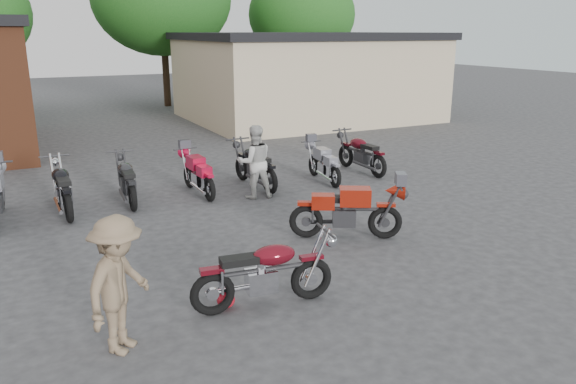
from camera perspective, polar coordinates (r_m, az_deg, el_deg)
name	(u,v)px	position (r m, az deg, el deg)	size (l,w,h in m)	color
ground	(284,277)	(9.24, -0.42, -8.59)	(90.00, 90.00, 0.00)	#323235
stucco_building	(306,79)	(25.71, 1.80, 11.39)	(10.00, 8.00, 3.50)	#C6B18D
tree_2	(163,19)	(30.52, -12.60, 16.75)	(7.04, 7.04, 8.80)	#144D15
tree_3	(301,31)	(33.45, 1.38, 15.99)	(6.08, 6.08, 7.60)	#144D15
vintage_motorcycle	(266,268)	(8.07, -2.26, -7.77)	(2.04, 0.67, 1.19)	#5B0B15
sportbike	(348,208)	(10.73, 6.13, -1.65)	(2.08, 0.69, 1.21)	#A51E0D
helmet	(226,300)	(8.28, -6.33, -10.82)	(0.27, 0.27, 0.24)	#B11220
person_light	(255,162)	(13.27, -3.40, 3.07)	(0.85, 0.66, 1.75)	beige
person_tan	(119,285)	(7.21, -16.80, -9.03)	(1.14, 0.65, 1.76)	#856D52
row_bike_2	(62,185)	(13.17, -21.97, 0.64)	(2.11, 0.70, 1.23)	black
row_bike_3	(127,178)	(13.49, -16.08, 1.40)	(2.01, 0.66, 1.17)	black
row_bike_4	(198,172)	(13.78, -9.15, 2.01)	(1.91, 0.63, 1.10)	red
row_bike_5	(254,163)	(14.28, -3.43, 2.93)	(2.11, 0.70, 1.23)	black
row_bike_6	(324,162)	(14.81, 3.65, 3.06)	(1.81, 0.60, 1.05)	gray
row_bike_7	(361,151)	(15.91, 7.41, 4.15)	(2.07, 0.68, 1.20)	#480912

